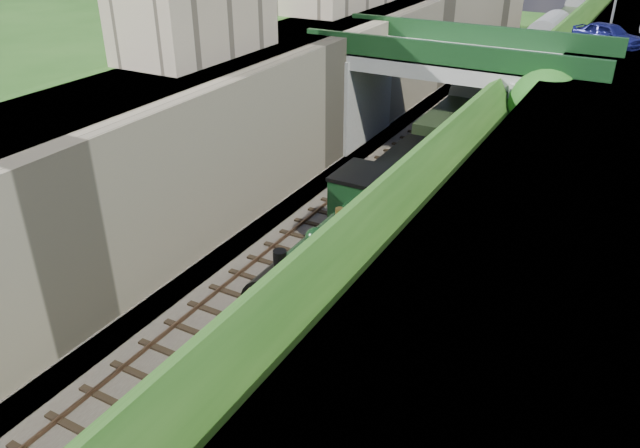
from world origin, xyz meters
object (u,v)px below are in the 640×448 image
Objects in this scene: tree at (547,109)px; locomotive at (337,253)px; tender at (409,188)px; road_bridge at (465,92)px; car_blue at (608,35)px.

tree is 14.17m from locomotive.
tender is (-0.00, 7.36, -0.27)m from locomotive.
tree reaches higher than tender.
road_bridge reaches higher than tender.
tree is 8.00m from tender.
car_blue reaches higher than tender.
tender is (-4.71, -5.71, -3.03)m from tree.
road_bridge is 16.06m from locomotive.
car_blue is at bearing 73.96° from locomotive.
locomotive is 1.70× the size of tender.
tree is 0.65× the size of locomotive.
tree is at bearing -29.70° from road_bridge.
road_bridge is 2.42× the size of tree.
car_blue is 22.52m from locomotive.
locomotive is at bearing -89.08° from road_bridge.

